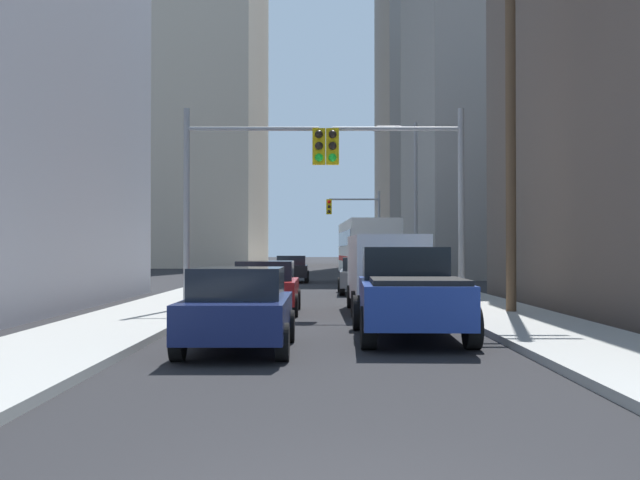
% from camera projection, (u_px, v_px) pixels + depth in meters
% --- Properties ---
extents(sidewalk_left, '(2.89, 160.00, 0.15)m').
position_uv_depth(sidewalk_left, '(251.00, 275.00, 55.33)').
color(sidewalk_left, '#9E9E99').
rests_on(sidewalk_left, ground).
extents(sidewalk_right, '(2.89, 160.00, 0.15)m').
position_uv_depth(sidewalk_right, '(388.00, 275.00, 55.36)').
color(sidewalk_right, '#9E9E99').
rests_on(sidewalk_right, ground).
extents(city_bus, '(2.84, 11.57, 3.40)m').
position_uv_depth(city_bus, '(365.00, 248.00, 43.15)').
color(city_bus, silver).
rests_on(city_bus, ground).
extents(pickup_truck_blue, '(2.20, 5.46, 1.90)m').
position_uv_depth(pickup_truck_blue, '(407.00, 293.00, 16.30)').
color(pickup_truck_blue, navy).
rests_on(pickup_truck_blue, ground).
extents(cargo_van_white, '(2.16, 5.24, 2.26)m').
position_uv_depth(cargo_van_white, '(383.00, 269.00, 23.06)').
color(cargo_van_white, white).
rests_on(cargo_van_white, ground).
extents(sedan_navy, '(1.95, 4.20, 1.52)m').
position_uv_depth(sedan_navy, '(236.00, 309.00, 14.17)').
color(sedan_navy, '#141E4C').
rests_on(sedan_navy, ground).
extents(sedan_red, '(1.95, 4.20, 1.52)m').
position_uv_depth(sedan_red, '(264.00, 287.00, 22.70)').
color(sedan_red, maroon).
rests_on(sedan_red, ground).
extents(sedan_grey, '(1.95, 4.26, 1.52)m').
position_uv_depth(sedan_grey, '(360.00, 275.00, 32.66)').
color(sedan_grey, slate).
rests_on(sedan_grey, ground).
extents(sedan_black, '(1.95, 4.21, 1.52)m').
position_uv_depth(sedan_black, '(289.00, 269.00, 44.30)').
color(sedan_black, black).
rests_on(sedan_black, ground).
extents(traffic_signal_near_left, '(4.17, 0.44, 6.00)m').
position_uv_depth(traffic_signal_near_left, '(245.00, 174.00, 22.88)').
color(traffic_signal_near_left, gray).
rests_on(traffic_signal_near_left, ground).
extents(traffic_signal_near_right, '(4.06, 0.44, 6.00)m').
position_uv_depth(traffic_signal_near_right, '(400.00, 174.00, 22.89)').
color(traffic_signal_near_right, gray).
rests_on(traffic_signal_near_right, ground).
extents(traffic_signal_far_right, '(3.79, 0.44, 6.00)m').
position_uv_depth(traffic_signal_far_right, '(354.00, 219.00, 54.73)').
color(traffic_signal_far_right, gray).
rests_on(traffic_signal_far_right, ground).
extents(utility_pole_right, '(2.20, 0.28, 10.32)m').
position_uv_depth(utility_pole_right, '(508.00, 120.00, 21.59)').
color(utility_pole_right, brown).
rests_on(utility_pole_right, ground).
extents(street_lamp_right, '(2.08, 0.32, 7.50)m').
position_uv_depth(street_lamp_right, '(406.00, 190.00, 34.58)').
color(street_lamp_right, gray).
rests_on(street_lamp_right, ground).
extents(building_left_far_tower, '(23.44, 29.86, 45.99)m').
position_uv_depth(building_left_far_tower, '(159.00, 71.00, 92.07)').
color(building_left_far_tower, '#B7A893').
rests_on(building_left_far_tower, ground).
extents(building_right_mid_block, '(19.20, 19.83, 29.98)m').
position_uv_depth(building_right_mid_block, '(545.00, 69.00, 56.64)').
color(building_right_mid_block, gray).
rests_on(building_right_mid_block, ground).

